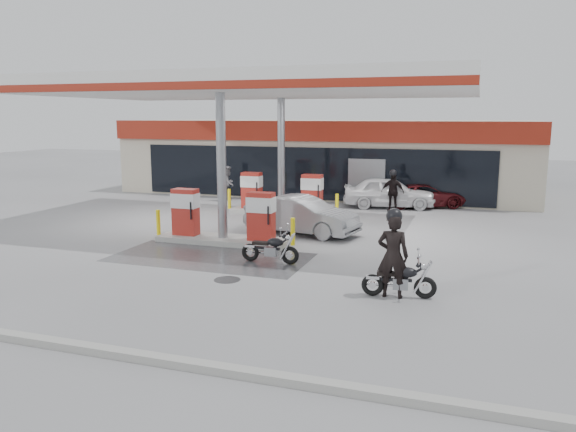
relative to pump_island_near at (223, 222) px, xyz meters
name	(u,v)px	position (x,y,z in m)	size (l,w,h in m)	color
ground	(195,256)	(0.00, -2.00, -0.71)	(90.00, 90.00, 0.00)	gray
wet_patch	(210,257)	(0.50, -2.00, -0.71)	(6.00, 3.00, 0.00)	#4C4C4F
drain_cover	(227,280)	(2.00, -4.00, -0.71)	(0.70, 0.70, 0.01)	#38383A
kerb	(21,338)	(0.00, -9.00, -0.64)	(28.00, 0.25, 0.15)	gray
store_building	(328,156)	(0.01, 13.94, 1.30)	(22.00, 8.22, 4.00)	#BFB5A0
canopy	(255,88)	(0.00, 3.00, 4.56)	(16.00, 10.02, 5.51)	silver
pump_island_near	(223,222)	(0.00, 0.00, 0.00)	(5.14, 1.30, 1.78)	#9E9E99
pump_island_far	(281,198)	(0.00, 6.00, 0.00)	(5.14, 1.30, 1.78)	#9E9E99
main_motorcycle	(400,281)	(6.49, -3.99, -0.31)	(1.76, 0.67, 0.91)	black
biker_main	(393,256)	(6.30, -4.02, 0.29)	(0.73, 0.48, 2.00)	black
parked_motorcycle	(271,249)	(2.48, -1.99, -0.31)	(1.77, 0.68, 0.91)	black
sedan_white	(389,192)	(4.22, 9.20, 0.01)	(1.71, 4.24, 1.44)	white
attendant	(228,183)	(-3.83, 8.80, 0.17)	(0.86, 0.67, 1.77)	slate
hatchback_silver	(302,215)	(2.11, 2.20, -0.02)	(1.46, 4.18, 1.38)	gray
parked_car_left	(241,181)	(-4.50, 12.00, -0.06)	(1.81, 4.45, 1.29)	black
parked_car_right	(425,195)	(5.79, 10.00, -0.17)	(1.80, 3.89, 1.08)	#531216
biker_walking	(393,192)	(4.52, 8.20, 0.18)	(1.04, 0.43, 1.77)	black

